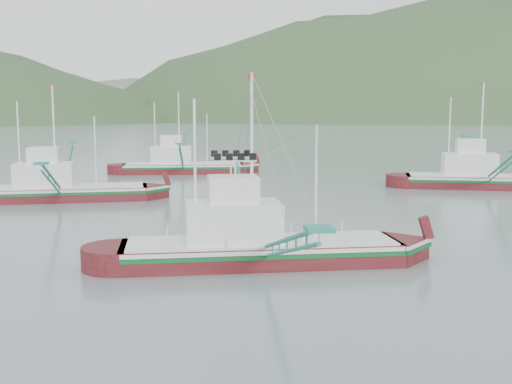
{
  "coord_description": "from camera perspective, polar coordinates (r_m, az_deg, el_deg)",
  "views": [
    {
      "loc": [
        -4.91,
        -33.21,
        8.44
      ],
      "look_at": [
        0.0,
        6.0,
        3.2
      ],
      "focal_mm": 45.0,
      "sensor_mm": 36.0,
      "label": 1
    }
  ],
  "objects": [
    {
      "name": "bg_boat_far",
      "position": [
        82.82,
        -6.63,
        2.72
      ],
      "size": [
        15.41,
        27.66,
        11.19
      ],
      "rotation": [
        0.0,
        0.0,
        -0.04
      ],
      "color": "#4C0C10",
      "rests_on": "ground"
    },
    {
      "name": "main_boat",
      "position": [
        34.64,
        0.04,
        -3.87
      ],
      "size": [
        15.06,
        27.26,
        11.03
      ],
      "rotation": [
        0.0,
        0.0,
        0.01
      ],
      "color": "#4C0C10",
      "rests_on": "ground"
    },
    {
      "name": "bg_boat_right",
      "position": [
        71.12,
        19.6,
        2.13
      ],
      "size": [
        16.64,
        28.4,
        11.8
      ],
      "rotation": [
        0.0,
        0.0,
        -0.3
      ],
      "color": "#4C0C10",
      "rests_on": "ground"
    },
    {
      "name": "headland_right",
      "position": [
        524.04,
        20.85,
        6.14
      ],
      "size": [
        684.0,
        432.0,
        306.0
      ],
      "primitive_type": "ellipsoid",
      "color": "#2E4B26",
      "rests_on": "ground"
    },
    {
      "name": "bg_boat_left",
      "position": [
        60.88,
        -17.09,
        0.7
      ],
      "size": [
        15.49,
        27.56,
        11.17
      ],
      "rotation": [
        0.0,
        0.0,
        0.08
      ],
      "color": "#4C0C10",
      "rests_on": "ground"
    },
    {
      "name": "ground",
      "position": [
        34.62,
        1.24,
        -6.56
      ],
      "size": [
        1200.0,
        1200.0,
        0.0
      ],
      "primitive_type": "plane",
      "color": "slate",
      "rests_on": "ground"
    },
    {
      "name": "ridge_distant",
      "position": [
        594.3,
        -3.8,
        6.72
      ],
      "size": [
        960.0,
        400.0,
        240.0
      ],
      "primitive_type": "ellipsoid",
      "color": "slate",
      "rests_on": "ground"
    }
  ]
}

